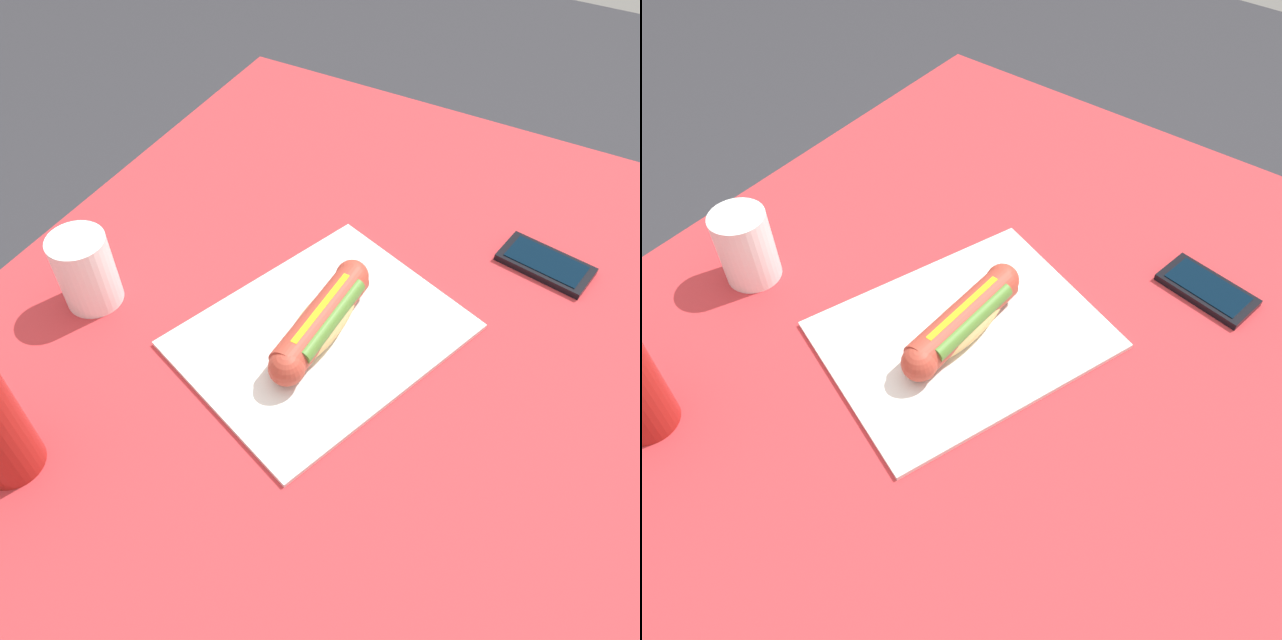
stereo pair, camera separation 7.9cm
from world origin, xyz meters
TOP-DOWN VIEW (x-y plane):
  - ground_plane at (0.00, 0.00)m, footprint 6.00×6.00m
  - dining_table at (0.00, 0.00)m, footprint 1.13×0.88m
  - paper_wrapper at (-0.01, -0.00)m, footprint 0.39×0.35m
  - hot_dog at (-0.01, -0.00)m, footprint 0.21×0.06m
  - cell_phone at (-0.26, 0.21)m, footprint 0.08×0.13m
  - drinking_cup at (0.07, -0.29)m, footprint 0.07×0.07m

SIDE VIEW (x-z plane):
  - ground_plane at x=0.00m, z-range 0.00..0.00m
  - dining_table at x=0.00m, z-range 0.24..1.01m
  - paper_wrapper at x=-0.01m, z-range 0.77..0.78m
  - cell_phone at x=-0.26m, z-range 0.77..0.78m
  - hot_dog at x=-0.01m, z-range 0.78..0.83m
  - drinking_cup at x=0.07m, z-range 0.77..0.87m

